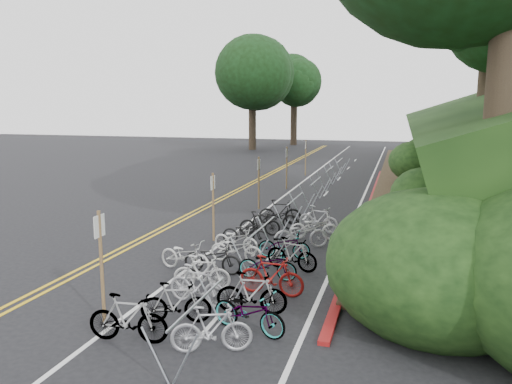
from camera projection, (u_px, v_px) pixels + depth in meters
ground at (128, 285)px, 13.71m from camera, size 120.00×120.00×0.00m
road_markings at (254, 212)px, 23.08m from camera, size 7.47×80.00×0.01m
red_curb at (369, 210)px, 23.47m from camera, size 0.25×28.00×0.10m
embankment at (512, 148)px, 27.70m from camera, size 14.30×48.14×9.11m
bike_rack_front at (199, 314)px, 9.90m from camera, size 1.10×2.83×1.08m
bike_racks_rest at (316, 187)px, 25.03m from camera, size 1.14×23.00×1.17m
signpost_near at (101, 259)px, 11.18m from camera, size 0.08×0.40×2.60m
signposts_rest at (274, 171)px, 26.54m from camera, size 0.08×18.40×2.50m
bike_front at (185, 256)px, 14.85m from camera, size 1.07×1.91×0.95m
bike_valet at (258, 251)px, 15.23m from camera, size 3.20×12.86×1.06m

